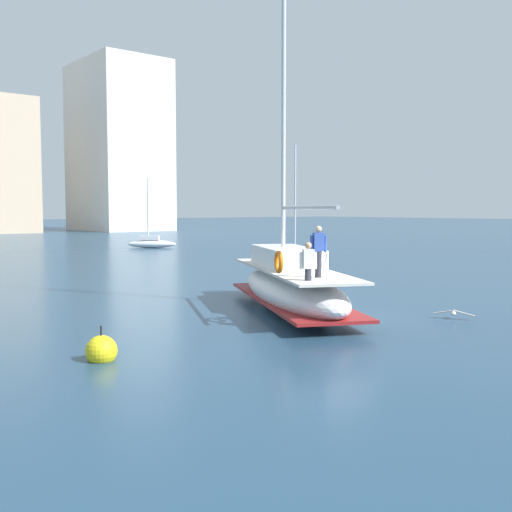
{
  "coord_description": "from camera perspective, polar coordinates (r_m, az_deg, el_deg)",
  "views": [
    {
      "loc": [
        -14.57,
        -13.95,
        3.55
      ],
      "look_at": [
        -0.13,
        3.84,
        1.8
      ],
      "focal_mm": 43.08,
      "sensor_mm": 36.0,
      "label": 1
    }
  ],
  "objects": [
    {
      "name": "moored_sloop_far",
      "position": [
        57.13,
        -9.68,
        1.24
      ],
      "size": [
        4.07,
        3.64,
        6.42
      ],
      "color": "silver",
      "rests_on": "ground"
    },
    {
      "name": "moored_sloop_near",
      "position": [
        41.37,
        3.84,
        0.17
      ],
      "size": [
        4.54,
        2.16,
        7.79
      ],
      "color": "navy",
      "rests_on": "ground"
    },
    {
      "name": "ground_plane",
      "position": [
        20.48,
        7.1,
        -5.65
      ],
      "size": [
        400.0,
        400.0,
        0.0
      ],
      "primitive_type": "plane",
      "color": "navy"
    },
    {
      "name": "mooring_buoy",
      "position": [
        15.03,
        -14.16,
        -8.55
      ],
      "size": [
        0.75,
        0.75,
        0.97
      ],
      "color": "yellow",
      "rests_on": "ground"
    },
    {
      "name": "main_sailboat",
      "position": [
        21.63,
        3.29,
        -2.65
      ],
      "size": [
        6.42,
        9.67,
        13.33
      ],
      "color": "white",
      "rests_on": "ground"
    },
    {
      "name": "seagull",
      "position": [
        20.94,
        17.91,
        -5.05
      ],
      "size": [
        0.68,
        1.22,
        0.18
      ],
      "color": "silver",
      "rests_on": "ground"
    }
  ]
}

